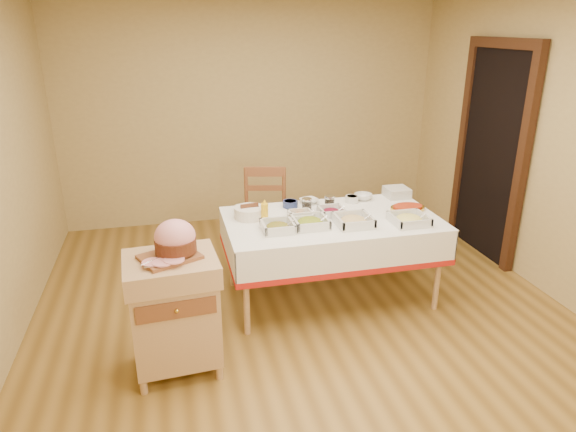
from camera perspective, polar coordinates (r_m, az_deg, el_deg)
The scene contains 23 objects.
room_shell at distance 3.89m, azimuth 2.28°, elevation 5.33°, with size 5.00×5.00×5.00m.
doorway at distance 5.68m, azimuth 21.73°, elevation 6.83°, with size 0.09×1.10×2.20m.
dining_table at distance 4.47m, azimuth 4.81°, elevation -2.15°, with size 1.82×1.02×0.76m.
butcher_cart at distance 3.66m, azimuth -12.53°, elevation -9.95°, with size 0.65×0.55×0.87m.
dining_chair at distance 5.11m, azimuth -2.60°, elevation -0.18°, with size 0.53×0.52×0.99m.
ham_on_board at distance 3.47m, azimuth -12.51°, elevation -2.74°, with size 0.39×0.37×0.26m.
serving_dish_a at distance 4.11m, azimuth -1.14°, elevation -1.18°, with size 0.26×0.25×0.11m.
serving_dish_b at distance 4.21m, azimuth 2.48°, elevation -0.68°, with size 0.28×0.28×0.11m.
serving_dish_c at distance 4.27m, azimuth 7.30°, elevation -0.51°, with size 0.29×0.29×0.12m.
serving_dish_d at distance 4.38m, azimuth 13.30°, elevation -0.35°, with size 0.29×0.29×0.11m.
serving_dish_e at distance 4.36m, azimuth 1.45°, elevation 0.04°, with size 0.21×0.20×0.10m.
serving_dish_f at distance 4.47m, azimuth 4.86°, elevation 0.51°, with size 0.22×0.21×0.10m.
small_bowl_left at distance 4.57m, azimuth -5.28°, elevation 0.91°, with size 0.11×0.11×0.05m.
small_bowl_mid at distance 4.65m, azimuth 0.25°, elevation 1.40°, with size 0.14×0.14×0.06m.
small_bowl_right at distance 4.81m, azimuth 7.12°, elevation 1.92°, with size 0.12×0.12×0.06m.
bowl_white_imported at distance 4.76m, azimuth 2.37°, elevation 1.68°, with size 0.17×0.17×0.04m, color silver.
bowl_small_imported at distance 4.90m, azimuth 8.35°, elevation 2.13°, with size 0.17×0.17×0.05m, color silver.
preserve_jar_left at distance 4.56m, azimuth 2.10°, elevation 1.22°, with size 0.09×0.09×0.11m.
preserve_jar_right at distance 4.63m, azimuth 4.63°, elevation 1.50°, with size 0.09×0.09×0.12m.
mustard_bottle at distance 4.31m, azimuth -2.61°, elevation 0.53°, with size 0.06×0.06×0.19m.
bread_basket at distance 4.40m, azimuth -4.29°, elevation 0.42°, with size 0.26×0.26×0.12m.
plate_stack at distance 5.03m, azimuth 11.99°, elevation 2.59°, with size 0.22×0.22×0.09m.
brass_platter at distance 4.70m, azimuth 13.15°, elevation 0.89°, with size 0.32×0.23×0.04m.
Camera 1 is at (-1.03, -3.61, 2.32)m, focal length 32.00 mm.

